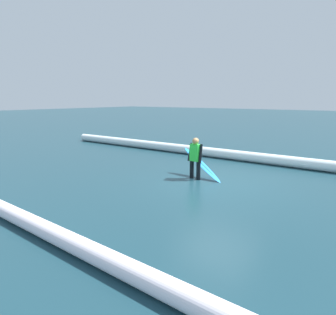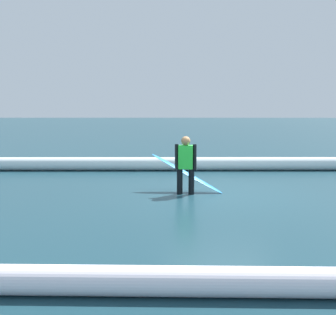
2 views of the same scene
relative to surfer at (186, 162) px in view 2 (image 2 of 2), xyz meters
The scene contains 5 objects.
ground_plane 1.17m from the surfer, behind, with size 129.69×129.69×0.00m, color #193A45.
surfer is the anchor object (origin of this frame).
surfboard 0.49m from the surfer, 95.95° to the right, with size 1.84×0.82×0.94m.
wave_crest_foreground 3.96m from the surfer, 105.33° to the right, with size 0.43×0.43×23.35m, color white.
wave_crest_midground 5.52m from the surfer, 93.60° to the left, with size 0.34×0.34×14.36m, color white.
Camera 2 is at (1.24, 9.96, 2.12)m, focal length 45.00 mm.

